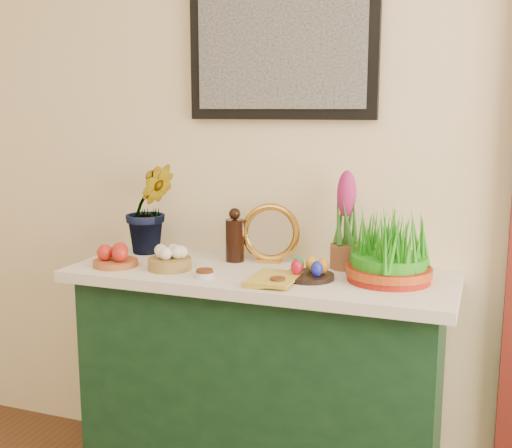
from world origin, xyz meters
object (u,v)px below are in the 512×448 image
Objects in this scene: book at (252,276)px; sideboard at (261,389)px; hyacinth_green at (150,194)px; mirror at (271,234)px; wheatgrass_sabzeh at (390,251)px.

sideboard is at bearing 96.87° from book.
mirror is at bearing -37.44° from hyacinth_green.
sideboard is at bearing -52.55° from hyacinth_green.
book is at bearing -65.67° from hyacinth_green.
hyacinth_green reaches higher than wheatgrass_sabzeh.
wheatgrass_sabzeh is (0.44, 0.16, 0.09)m from book.
hyacinth_green is 0.53m from mirror.
hyacinth_green is 1.00m from wheatgrass_sabzeh.
hyacinth_green is 0.64m from book.
hyacinth_green reaches higher than mirror.
mirror is 0.49m from wheatgrass_sabzeh.
mirror is (-0.01, 0.14, 0.57)m from sideboard.
wheatgrass_sabzeh is at bearing 1.47° from sideboard.
sideboard is 6.26× the size of book.
book is 0.48m from wheatgrass_sabzeh.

